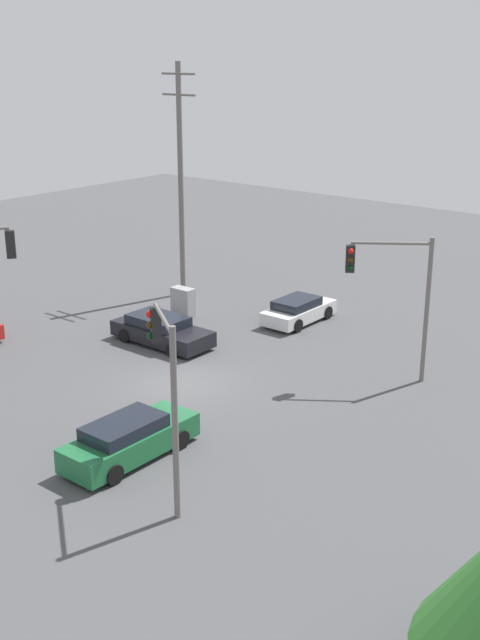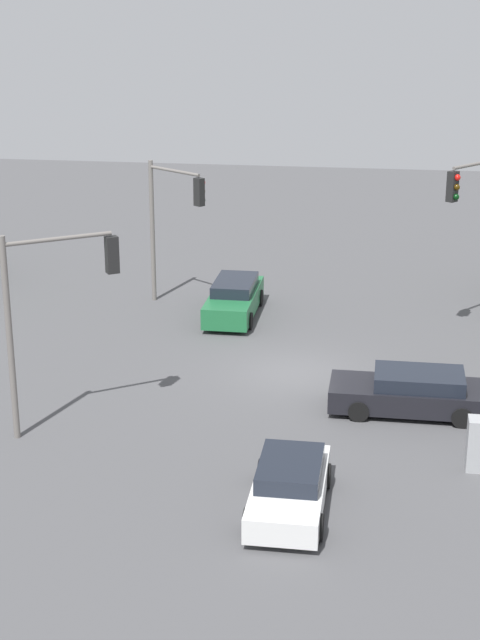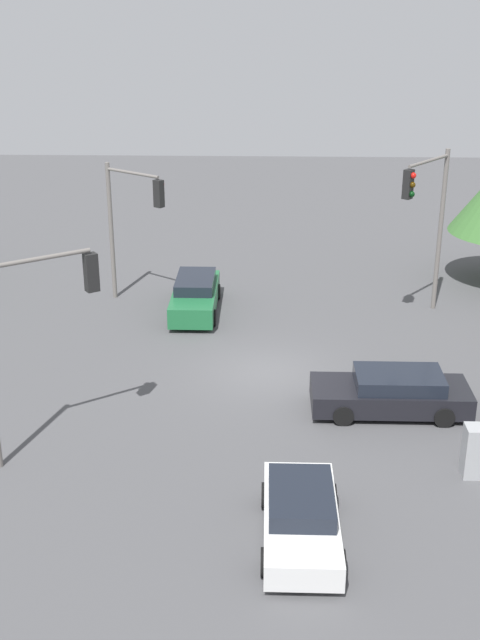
% 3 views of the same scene
% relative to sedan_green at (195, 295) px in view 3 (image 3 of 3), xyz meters
% --- Properties ---
extents(ground_plane, '(80.00, 80.00, 0.00)m').
position_rel_sedan_green_xyz_m(ground_plane, '(-2.92, 5.62, -0.68)').
color(ground_plane, '#4C4C4F').
extents(sedan_green, '(1.84, 4.77, 1.40)m').
position_rel_sedan_green_xyz_m(sedan_green, '(0.00, 0.00, 0.00)').
color(sedan_green, '#1E6638').
rests_on(sedan_green, ground_plane).
extents(sedan_white, '(1.84, 4.09, 1.22)m').
position_rel_sedan_green_xyz_m(sedan_white, '(-3.69, 14.58, -0.09)').
color(sedan_white, silver).
rests_on(sedan_white, ground_plane).
extents(sedan_dark, '(4.78, 2.03, 1.29)m').
position_rel_sedan_green_xyz_m(sedan_dark, '(-6.69, 8.25, -0.06)').
color(sedan_dark, black).
rests_on(sedan_dark, ground_plane).
extents(traffic_signal_main, '(2.12, 2.61, 6.47)m').
position_rel_sedan_green_xyz_m(traffic_signal_main, '(-8.96, 0.27, 3.69)').
color(traffic_signal_main, slate).
rests_on(traffic_signal_main, ground_plane).
extents(traffic_signal_cross, '(2.78, 2.10, 5.83)m').
position_rel_sedan_green_xyz_m(traffic_signal_cross, '(3.29, 10.99, 3.29)').
color(traffic_signal_cross, slate).
rests_on(traffic_signal_cross, ground_plane).
extents(traffic_signal_aux, '(2.55, 1.91, 5.70)m').
position_rel_sedan_green_xyz_m(traffic_signal_aux, '(2.58, -0.85, 3.19)').
color(traffic_signal_aux, slate).
rests_on(traffic_signal_aux, ground_plane).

